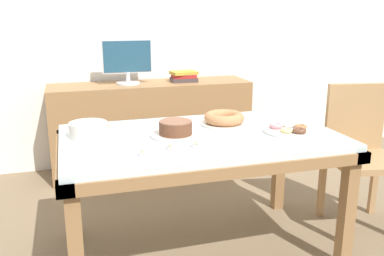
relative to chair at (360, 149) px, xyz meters
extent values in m
plane|color=#7A664C|center=(-1.12, -0.04, -0.52)|extent=(12.00, 12.00, 0.00)
cube|color=white|center=(-1.12, 1.69, 0.78)|extent=(8.00, 0.10, 2.60)
cube|color=silver|center=(-1.12, -0.04, 0.19)|extent=(1.53, 0.88, 0.04)
cube|color=olive|center=(-1.12, -0.46, 0.14)|extent=(1.56, 0.08, 0.06)
cube|color=olive|center=(-1.12, 0.37, 0.14)|extent=(1.56, 0.08, 0.06)
cube|color=olive|center=(-1.86, -0.04, 0.14)|extent=(0.08, 0.91, 0.06)
cube|color=olive|center=(-0.37, -0.04, 0.14)|extent=(0.08, 0.91, 0.06)
cube|color=olive|center=(-1.84, -0.44, -0.19)|extent=(0.07, 0.07, 0.67)
cube|color=olive|center=(-0.40, -0.44, -0.19)|extent=(0.07, 0.07, 0.67)
cube|color=olive|center=(-1.84, 0.35, -0.19)|extent=(0.07, 0.07, 0.67)
cube|color=olive|center=(-0.40, 0.35, -0.19)|extent=(0.07, 0.07, 0.67)
cube|color=tan|center=(-0.01, -0.07, -0.05)|extent=(0.49, 0.49, 0.04)
cube|color=tan|center=(0.02, 0.11, 0.19)|extent=(0.40, 0.11, 0.45)
cube|color=tan|center=(-0.24, -0.23, -0.30)|extent=(0.05, 0.05, 0.45)
cube|color=tan|center=(-0.17, 0.15, -0.30)|extent=(0.05, 0.05, 0.45)
cube|color=tan|center=(0.21, 0.08, -0.30)|extent=(0.05, 0.05, 0.45)
cube|color=olive|center=(-1.12, 1.39, -0.13)|extent=(1.74, 0.44, 0.79)
cylinder|color=silver|center=(-1.31, 1.39, 0.28)|extent=(0.20, 0.20, 0.02)
cylinder|color=silver|center=(-1.31, 1.39, 0.33)|extent=(0.04, 0.04, 0.09)
cube|color=silver|center=(-1.31, 1.39, 0.51)|extent=(0.42, 0.02, 0.28)
cube|color=navy|center=(-1.31, 1.38, 0.51)|extent=(0.40, 0.00, 0.26)
cube|color=#3F3838|center=(-0.82, 1.39, 0.29)|extent=(0.24, 0.17, 0.03)
cube|color=maroon|center=(-0.82, 1.39, 0.32)|extent=(0.21, 0.17, 0.03)
cube|color=#B29933|center=(-0.82, 1.39, 0.35)|extent=(0.24, 0.19, 0.03)
cylinder|color=silver|center=(-1.26, -0.04, 0.21)|extent=(0.28, 0.28, 0.01)
cylinder|color=brown|center=(-1.26, -0.04, 0.25)|extent=(0.18, 0.18, 0.07)
cylinder|color=brown|center=(-1.26, -0.04, 0.29)|extent=(0.18, 0.18, 0.01)
cylinder|color=silver|center=(-0.91, 0.12, 0.21)|extent=(0.29, 0.29, 0.01)
torus|color=#BC7A4C|center=(-0.91, 0.12, 0.25)|extent=(0.25, 0.25, 0.06)
cylinder|color=silver|center=(-0.61, -0.15, 0.21)|extent=(0.31, 0.31, 0.01)
torus|color=#B27042|center=(-0.54, -0.14, 0.23)|extent=(0.07, 0.07, 0.02)
torus|color=white|center=(-0.59, -0.08, 0.23)|extent=(0.08, 0.08, 0.02)
torus|color=pink|center=(-0.67, -0.09, 0.24)|extent=(0.08, 0.08, 0.03)
torus|color=#EAD184|center=(-0.66, -0.19, 0.23)|extent=(0.07, 0.07, 0.02)
torus|color=brown|center=(-0.59, -0.22, 0.23)|extent=(0.08, 0.08, 0.03)
cylinder|color=silver|center=(-1.72, 0.09, 0.21)|extent=(0.21, 0.21, 0.01)
cylinder|color=silver|center=(-1.72, 0.09, 0.22)|extent=(0.21, 0.21, 0.01)
cylinder|color=silver|center=(-1.72, 0.09, 0.23)|extent=(0.21, 0.21, 0.01)
cylinder|color=silver|center=(-1.72, 0.09, 0.24)|extent=(0.21, 0.21, 0.01)
cylinder|color=silver|center=(-1.72, 0.09, 0.25)|extent=(0.21, 0.21, 0.01)
cylinder|color=silver|center=(-1.72, 0.09, 0.26)|extent=(0.21, 0.21, 0.01)
cylinder|color=silver|center=(-1.72, 0.09, 0.27)|extent=(0.21, 0.21, 0.01)
cylinder|color=silver|center=(-1.72, 0.09, 0.28)|extent=(0.21, 0.21, 0.01)
cylinder|color=silver|center=(-1.34, -0.26, 0.22)|extent=(0.04, 0.04, 0.02)
cylinder|color=white|center=(-1.34, -0.26, 0.22)|extent=(0.03, 0.03, 0.00)
cone|color=#F9B74C|center=(-1.34, -0.26, 0.23)|extent=(0.01, 0.01, 0.02)
cylinder|color=silver|center=(-1.60, 0.21, 0.22)|extent=(0.04, 0.04, 0.02)
cylinder|color=white|center=(-1.60, 0.21, 0.22)|extent=(0.03, 0.03, 0.00)
cone|color=#F9B74C|center=(-1.60, 0.21, 0.23)|extent=(0.01, 0.01, 0.02)
cylinder|color=silver|center=(-1.21, -0.26, 0.22)|extent=(0.04, 0.04, 0.02)
cylinder|color=white|center=(-1.21, -0.26, 0.22)|extent=(0.03, 0.03, 0.00)
cone|color=#F9B74C|center=(-1.21, -0.26, 0.23)|extent=(0.01, 0.01, 0.02)
cylinder|color=silver|center=(-0.92, 0.33, 0.22)|extent=(0.04, 0.04, 0.02)
cylinder|color=white|center=(-0.92, 0.33, 0.22)|extent=(0.03, 0.03, 0.00)
cone|color=#F9B74C|center=(-0.92, 0.33, 0.23)|extent=(0.01, 0.01, 0.02)
cylinder|color=silver|center=(-1.50, -0.31, 0.22)|extent=(0.04, 0.04, 0.02)
cylinder|color=white|center=(-1.50, -0.31, 0.22)|extent=(0.03, 0.03, 0.00)
cone|color=#F9B74C|center=(-1.50, -0.31, 0.23)|extent=(0.01, 0.01, 0.02)
camera|label=1|loc=(-1.82, -2.24, 0.88)|focal=40.00mm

